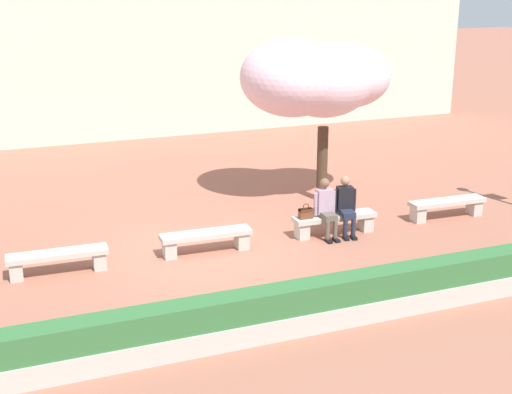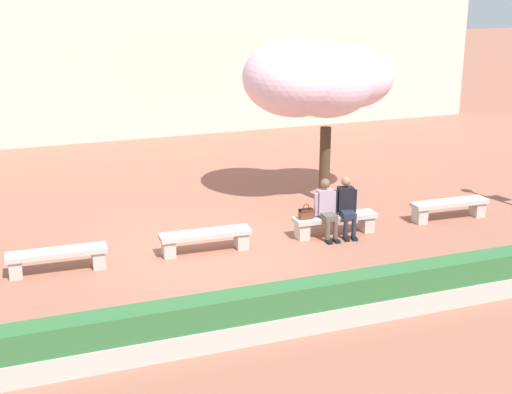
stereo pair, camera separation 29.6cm
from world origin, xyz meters
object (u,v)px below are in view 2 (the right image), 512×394
Objects in this scene: stone_bench_center at (205,238)px; person_seated_left at (326,206)px; handbag at (306,213)px; cherry_tree_main at (318,79)px; stone_bench_near_east at (335,221)px; stone_bench_near_west at (57,257)px; stone_bench_east_end at (449,207)px; person_seated_right at (346,204)px.

person_seated_left reaches higher than stone_bench_center.
cherry_tree_main is (1.37, 2.46, 2.48)m from handbag.
stone_bench_center is 1.00× the size of stone_bench_near_east.
stone_bench_near_west is at bearing -159.41° from cherry_tree_main.
person_seated_left reaches higher than handbag.
stone_bench_near_west is 8.85m from stone_bench_east_end.
stone_bench_east_end is at bearing -47.29° from cherry_tree_main.
handbag is (-0.93, 0.06, -0.12)m from person_seated_right.
stone_bench_east_end is 4.34m from cherry_tree_main.
stone_bench_near_east is at bearing 167.36° from person_seated_right.
person_seated_right is (3.18, -0.05, 0.39)m from stone_bench_center.
stone_bench_near_west is 1.00× the size of stone_bench_east_end.
stone_bench_east_end is at bearing 0.00° from stone_bench_near_west.
stone_bench_near_west is 1.47× the size of person_seated_left.
person_seated_left is (2.70, -0.05, 0.39)m from stone_bench_center.
person_seated_left is 0.47m from handbag.
handbag reaches higher than stone_bench_near_west.
person_seated_right is 3.81× the size of handbag.
stone_bench_center is 5.58× the size of handbag.
stone_bench_center is at bearing 180.00° from stone_bench_east_end.
person_seated_left is 0.32× the size of cherry_tree_main.
handbag is 0.08× the size of cherry_tree_main.
stone_bench_near_east is at bearing 180.00° from stone_bench_east_end.
stone_bench_near_west and stone_bench_center have the same top height.
cherry_tree_main is at bearing 132.71° from stone_bench_east_end.
handbag reaches higher than stone_bench_east_end.
stone_bench_near_west is 5.90m from stone_bench_near_east.
person_seated_left reaches higher than stone_bench_near_west.
cherry_tree_main is (-2.28, 2.47, 2.75)m from stone_bench_east_end.
stone_bench_near_east is 0.75m from handbag.
stone_bench_near_west is at bearing 179.46° from person_seated_left.
stone_bench_east_end is 2.74m from person_seated_right.
cherry_tree_main reaches higher than person_seated_right.
handbag is at bearing 176.45° from person_seated_right.
person_seated_left is 3.81× the size of handbag.
stone_bench_near_west is 6.14m from person_seated_right.
stone_bench_center is 5.90m from stone_bench_east_end.
person_seated_right reaches higher than stone_bench_center.
person_seated_right is at bearing -0.94° from stone_bench_center.
stone_bench_near_west is at bearing 180.00° from stone_bench_center.
stone_bench_near_west is 1.00× the size of stone_bench_center.
stone_bench_near_east is 2.95m from stone_bench_east_end.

